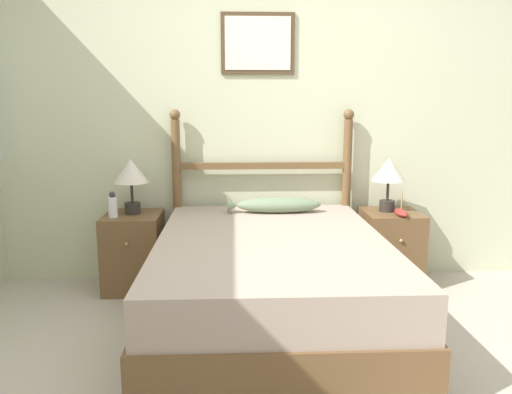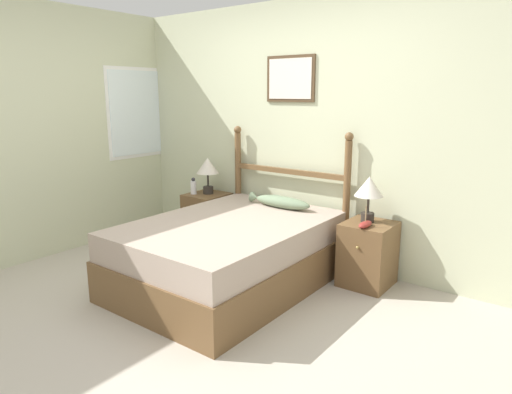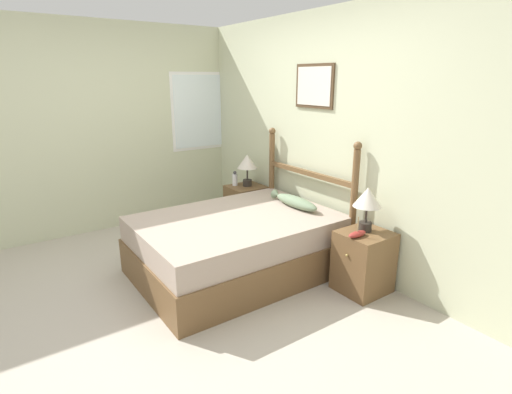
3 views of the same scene
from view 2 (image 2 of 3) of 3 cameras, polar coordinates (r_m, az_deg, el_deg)
ground_plane at (r=3.64m, az=-9.48°, el=-14.68°), size 16.00×16.00×0.00m
wall_back at (r=4.60m, az=5.87°, el=7.91°), size 6.40×0.08×2.55m
wall_left at (r=5.04m, az=-26.89°, el=7.03°), size 0.08×6.40×2.55m
bed at (r=4.04m, az=-3.37°, el=-7.11°), size 1.37×1.92×0.59m
headboard at (r=4.64m, az=3.99°, el=1.09°), size 1.39×0.08×1.33m
nightstand_left at (r=5.20m, az=-6.09°, el=-2.67°), size 0.41×0.46×0.57m
nightstand_right at (r=4.17m, az=13.80°, el=-6.93°), size 0.41×0.46×0.57m
table_lamp_left at (r=5.09m, az=-6.07°, el=3.65°), size 0.25×0.25×0.41m
table_lamp_right at (r=4.05m, az=13.95°, el=0.95°), size 0.25×0.25×0.41m
bottle at (r=5.13m, az=-7.82°, el=1.30°), size 0.07×0.07×0.19m
model_boat at (r=3.95m, az=13.50°, el=-3.33°), size 0.08×0.20×0.18m
fish_pillow at (r=4.41m, az=3.07°, el=-0.60°), size 0.68×0.16×0.12m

